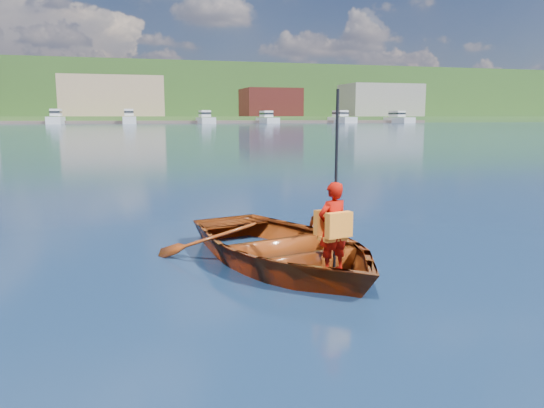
# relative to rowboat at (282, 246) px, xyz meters

# --- Properties ---
(ground) EXTENTS (600.00, 600.00, 0.00)m
(ground) POSITION_rel_rowboat_xyz_m (0.33, 0.11, -0.24)
(ground) COLOR #112A49
(ground) RESTS_ON ground
(rowboat) EXTENTS (3.57, 4.33, 0.78)m
(rowboat) POSITION_rel_rowboat_xyz_m (0.00, 0.00, 0.00)
(rowboat) COLOR brown
(rowboat) RESTS_ON ground
(child_paddler) EXTENTS (0.45, 0.41, 2.18)m
(child_paddler) POSITION_rel_rowboat_xyz_m (0.38, -0.83, 0.42)
(child_paddler) COLOR #A40C03
(child_paddler) RESTS_ON ground
(shoreline) EXTENTS (400.00, 140.00, 22.00)m
(shoreline) POSITION_rel_rowboat_xyz_m (0.33, 236.72, 10.08)
(shoreline) COLOR #2B4C1E
(shoreline) RESTS_ON ground
(dock) EXTENTS (160.05, 8.41, 0.80)m
(dock) POSITION_rel_rowboat_xyz_m (10.44, 148.11, 0.16)
(dock) COLOR brown
(dock) RESTS_ON ground
(waterfront_buildings) EXTENTS (202.00, 16.00, 14.00)m
(waterfront_buildings) POSITION_rel_rowboat_xyz_m (-7.41, 165.11, 7.50)
(waterfront_buildings) COLOR brown
(waterfront_buildings) RESTS_ON ground
(marina_yachts) EXTENTS (143.56, 13.91, 4.34)m
(marina_yachts) POSITION_rel_rowboat_xyz_m (9.24, 143.47, 1.14)
(marina_yachts) COLOR silver
(marina_yachts) RESTS_ON ground
(hillside_trees) EXTENTS (294.89, 86.36, 26.87)m
(hillside_trees) POSITION_rel_rowboat_xyz_m (-8.60, 235.46, 17.29)
(hillside_trees) COLOR #382314
(hillside_trees) RESTS_ON ground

